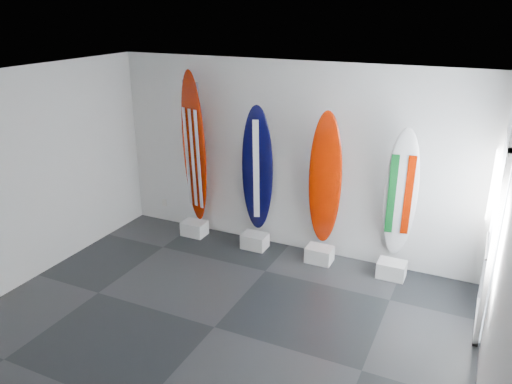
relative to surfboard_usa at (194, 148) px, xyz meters
The scene contains 16 objects.
floor 3.19m from the surfboard_usa, 54.39° to the right, with size 6.00×6.00×0.00m, color black.
ceiling 3.17m from the surfboard_usa, 54.39° to the right, with size 6.00×6.00×0.00m, color white.
wall_back 1.65m from the surfboard_usa, ahead, with size 6.00×6.00×0.00m, color silver.
wall_front 5.05m from the surfboard_usa, 71.14° to the right, with size 6.00×6.00×0.00m, color silver.
wall_left 2.66m from the surfboard_usa, 120.94° to the right, with size 5.00×5.00×0.00m, color silver.
wall_right 5.16m from the surfboard_usa, 26.20° to the right, with size 5.00×5.00×0.00m, color silver.
display_block_usa 1.41m from the surfboard_usa, 90.00° to the right, with size 0.40×0.30×0.24m, color silver.
surfboard_usa is the anchor object (origin of this frame).
display_block_navy 1.82m from the surfboard_usa, ahead, with size 0.40×0.30×0.24m, color silver.
surfboard_navy 1.18m from the surfboard_usa, ahead, with size 0.49×0.08×2.16m, color black.
display_block_swiss 2.67m from the surfboard_usa, ahead, with size 0.40×0.30×0.24m, color silver.
surfboard_swiss 2.28m from the surfboard_usa, ahead, with size 0.49×0.08×2.16m, color #961600.
display_block_italy 3.65m from the surfboard_usa, ahead, with size 0.40×0.30×0.24m, color silver.
surfboard_italy 3.38m from the surfboard_usa, ahead, with size 0.46×0.08×2.05m, color silver.
wall_outlet 1.45m from the surfboard_usa, 166.24° to the left, with size 0.09×0.02×0.13m, color silver.
glass_door 4.66m from the surfboard_usa, ahead, with size 0.12×1.16×2.85m, color white, non-canonical shape.
Camera 1 is at (2.71, -4.54, 3.77)m, focal length 35.34 mm.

